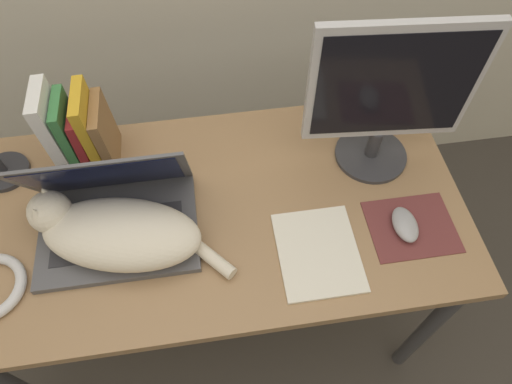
# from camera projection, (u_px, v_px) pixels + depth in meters

# --- Properties ---
(desk) EXTENTS (1.29, 0.65, 0.73)m
(desk) POSITION_uv_depth(u_px,v_px,m) (215.00, 225.00, 1.23)
(desk) COLOR #93704C
(desk) RESTS_ON ground_plane
(laptop) EXTENTS (0.38, 0.28, 0.26)m
(laptop) POSITION_uv_depth(u_px,v_px,m) (115.00, 214.00, 1.10)
(laptop) COLOR #4C4C51
(laptop) RESTS_ON desk
(cat) EXTENTS (0.47, 0.27, 0.14)m
(cat) POSITION_uv_depth(u_px,v_px,m) (115.00, 232.00, 1.06)
(cat) COLOR beige
(cat) RESTS_ON desk
(external_monitor) EXTENTS (0.40, 0.20, 0.43)m
(external_monitor) POSITION_uv_depth(u_px,v_px,m) (390.00, 96.00, 1.08)
(external_monitor) COLOR #333338
(external_monitor) RESTS_ON desk
(mousepad) EXTENTS (0.21, 0.18, 0.00)m
(mousepad) POSITION_uv_depth(u_px,v_px,m) (411.00, 227.00, 1.13)
(mousepad) COLOR brown
(mousepad) RESTS_ON desk
(computer_mouse) EXTENTS (0.06, 0.10, 0.03)m
(computer_mouse) POSITION_uv_depth(u_px,v_px,m) (405.00, 224.00, 1.12)
(computer_mouse) COLOR #99999E
(computer_mouse) RESTS_ON mousepad
(book_row) EXTENTS (0.16, 0.15, 0.25)m
(book_row) POSITION_uv_depth(u_px,v_px,m) (79.00, 131.00, 1.17)
(book_row) COLOR white
(book_row) RESTS_ON desk
(notepad) EXTENTS (0.19, 0.23, 0.01)m
(notepad) POSITION_uv_depth(u_px,v_px,m) (318.00, 252.00, 1.09)
(notepad) COLOR silver
(notepad) RESTS_ON desk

